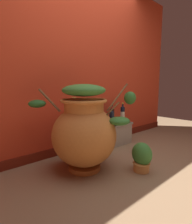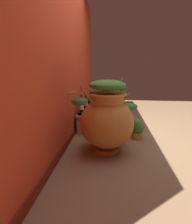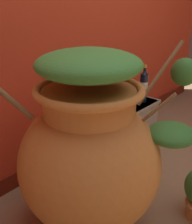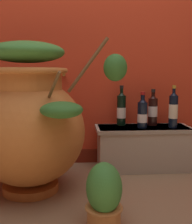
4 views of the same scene
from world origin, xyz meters
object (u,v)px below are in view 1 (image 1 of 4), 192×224
wine_bottle_middle (123,114)px  wine_bottle_right (99,116)px  wine_bottle_left (112,115)px  wine_bottle_back (112,117)px  terracotta_urn (85,130)px  potted_shrub (142,157)px

wine_bottle_middle → wine_bottle_right: (-0.39, 0.14, -0.01)m
wine_bottle_left → wine_bottle_back: wine_bottle_left is taller
wine_bottle_middle → terracotta_urn: bearing=-162.4°
wine_bottle_middle → potted_shrub: (-0.62, -0.80, -0.32)m
wine_bottle_back → potted_shrub: (-0.38, -0.82, -0.30)m
wine_bottle_back → potted_shrub: 0.95m
wine_bottle_right → potted_shrub: bearing=-104.1°
terracotta_urn → wine_bottle_left: (0.93, 0.45, 0.02)m
terracotta_urn → wine_bottle_middle: terracotta_urn is taller
wine_bottle_middle → wine_bottle_right: 0.41m
wine_bottle_left → wine_bottle_back: (-0.11, -0.10, -0.01)m
potted_shrub → wine_bottle_back: bearing=64.9°
potted_shrub → wine_bottle_left: bearing=61.7°
terracotta_urn → potted_shrub: size_ratio=3.32×
wine_bottle_middle → wine_bottle_back: wine_bottle_middle is taller
wine_bottle_left → wine_bottle_back: size_ratio=1.05×
wine_bottle_left → potted_shrub: size_ratio=0.90×
terracotta_urn → potted_shrub: terracotta_urn is taller
terracotta_urn → wine_bottle_middle: size_ratio=3.28×
potted_shrub → wine_bottle_middle: bearing=52.1°
wine_bottle_right → wine_bottle_left: bearing=-6.7°
wine_bottle_left → wine_bottle_middle: 0.17m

